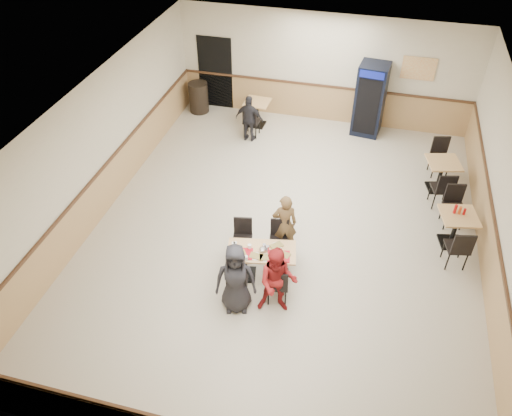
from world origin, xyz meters
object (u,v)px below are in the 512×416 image
(lone_diner, at_px, (249,119))
(back_table, at_px, (257,110))
(side_table_far, at_px, (441,171))
(pepsi_cooler, at_px, (370,99))
(main_table, at_px, (262,259))
(diner_man_opposite, at_px, (284,224))
(diner_woman_left, at_px, (236,279))
(trash_bin, at_px, (199,97))
(diner_woman_right, at_px, (278,281))
(side_table_near, at_px, (456,225))

(lone_diner, bearing_deg, back_table, -86.32)
(side_table_far, xyz_separation_m, pepsi_cooler, (-1.87, 2.20, 0.47))
(side_table_far, bearing_deg, main_table, -131.84)
(diner_man_opposite, relative_size, lone_diner, 1.07)
(lone_diner, bearing_deg, diner_woman_left, 106.37)
(diner_woman_left, relative_size, trash_bin, 1.68)
(diner_woman_left, height_order, pepsi_cooler, pepsi_cooler)
(pepsi_cooler, bearing_deg, diner_woman_right, -92.06)
(diner_woman_left, bearing_deg, main_table, 57.62)
(lone_diner, xyz_separation_m, side_table_far, (4.85, -0.99, -0.13))
(lone_diner, bearing_deg, diner_woman_right, 113.60)
(main_table, distance_m, side_table_far, 5.02)
(lone_diner, bearing_deg, side_table_near, 154.42)
(main_table, bearing_deg, diner_woman_left, -117.90)
(diner_man_opposite, xyz_separation_m, trash_bin, (-3.60, 5.06, -0.25))
(side_table_near, bearing_deg, diner_woman_right, -140.56)
(diner_man_opposite, distance_m, back_table, 5.03)
(diner_woman_right, relative_size, trash_bin, 1.63)
(side_table_near, bearing_deg, side_table_far, 97.23)
(main_table, bearing_deg, side_table_far, 37.26)
(diner_woman_right, bearing_deg, trash_bin, 109.70)
(diner_woman_right, relative_size, side_table_near, 1.70)
(side_table_near, relative_size, side_table_far, 0.97)
(side_table_near, distance_m, trash_bin, 8.01)
(side_table_near, bearing_deg, back_table, 144.22)
(side_table_near, height_order, trash_bin, trash_bin)
(diner_man_opposite, xyz_separation_m, pepsi_cooler, (1.22, 5.10, 0.29))
(main_table, bearing_deg, side_table_near, 16.70)
(main_table, bearing_deg, lone_diner, 96.80)
(back_table, height_order, pepsi_cooler, pepsi_cooler)
(diner_woman_right, relative_size, side_table_far, 1.66)
(side_table_near, relative_size, pepsi_cooler, 0.43)
(diner_man_opposite, relative_size, pepsi_cooler, 0.70)
(diner_woman_left, height_order, lone_diner, diner_woman_left)
(side_table_far, bearing_deg, trash_bin, 162.16)
(diner_woman_right, distance_m, lone_diner, 5.77)
(diner_man_opposite, height_order, trash_bin, diner_man_opposite)
(side_table_near, distance_m, pepsi_cooler, 4.60)
(main_table, relative_size, diner_woman_right, 0.96)
(diner_man_opposite, height_order, back_table, diner_man_opposite)
(side_table_near, relative_size, back_table, 1.17)
(back_table, xyz_separation_m, trash_bin, (-1.84, 0.35, -0.04))
(diner_woman_left, distance_m, pepsi_cooler, 6.99)
(back_table, bearing_deg, side_table_near, -35.78)
(main_table, relative_size, diner_woman_left, 0.93)
(lone_diner, xyz_separation_m, pepsi_cooler, (2.98, 1.21, 0.34))
(diner_woman_right, relative_size, pepsi_cooler, 0.73)
(diner_man_opposite, height_order, pepsi_cooler, pepsi_cooler)
(back_table, bearing_deg, diner_woman_left, -78.89)
(side_table_far, distance_m, trash_bin, 7.03)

